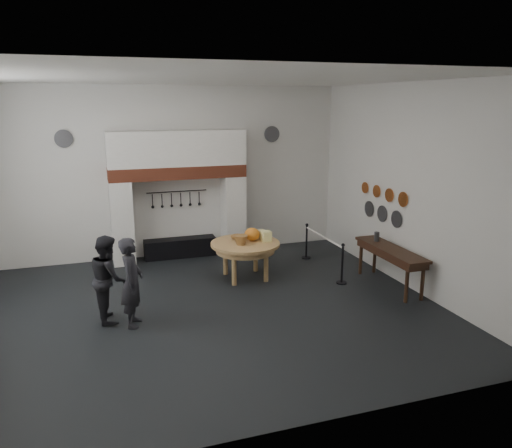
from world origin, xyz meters
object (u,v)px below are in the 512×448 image
object	(u,v)px
iron_range	(180,248)
side_table	(391,249)
barrier_post_far	(307,242)
barrier_post_near	(342,265)
visitor_far	(108,278)
work_table	(245,244)
visitor_near	(132,282)

from	to	relation	value
iron_range	side_table	distance (m)	5.56
iron_range	side_table	size ratio (longest dim) A/B	0.86
side_table	barrier_post_far	xyz separation A→B (m)	(-0.93, 2.49, -0.42)
iron_range	barrier_post_near	bearing A→B (deg)	-45.44
visitor_far	side_table	distance (m)	6.07
iron_range	work_table	xyz separation A→B (m)	(1.17, -2.16, 0.59)
barrier_post_far	iron_range	bearing A→B (deg)	158.99
visitor_far	side_table	xyz separation A→B (m)	(6.07, -0.16, 0.04)
barrier_post_near	visitor_near	bearing A→B (deg)	-171.25
iron_range	barrier_post_near	world-z (taller)	barrier_post_near
visitor_near	barrier_post_far	world-z (taller)	visitor_near
work_table	side_table	size ratio (longest dim) A/B	0.74
iron_range	visitor_far	size ratio (longest dim) A/B	1.14
barrier_post_near	visitor_far	bearing A→B (deg)	-176.33
visitor_near	side_table	distance (m)	5.67
visitor_far	barrier_post_far	bearing A→B (deg)	-69.94
visitor_near	barrier_post_near	distance (m)	4.81
iron_range	barrier_post_far	xyz separation A→B (m)	(3.17, -1.22, 0.20)
work_table	visitor_near	xyz separation A→B (m)	(-2.74, -1.79, 0.01)
visitor_far	barrier_post_near	distance (m)	5.16
iron_range	barrier_post_near	distance (m)	4.52
work_table	side_table	world-z (taller)	side_table
iron_range	visitor_far	xyz separation A→B (m)	(-1.97, -3.55, 0.58)
visitor_far	visitor_near	bearing A→B (deg)	-139.34
visitor_far	barrier_post_near	size ratio (longest dim) A/B	1.85
visitor_far	barrier_post_near	world-z (taller)	visitor_far
visitor_near	side_table	bearing A→B (deg)	-73.50
side_table	barrier_post_near	world-z (taller)	same
work_table	visitor_near	distance (m)	3.27
visitor_near	iron_range	bearing A→B (deg)	-7.56
visitor_near	barrier_post_far	bearing A→B (deg)	-45.95
visitor_far	barrier_post_near	bearing A→B (deg)	-90.67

